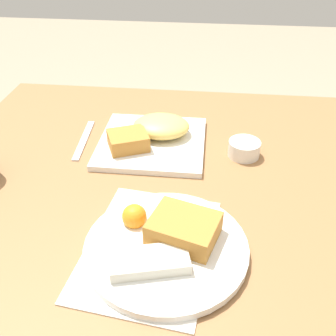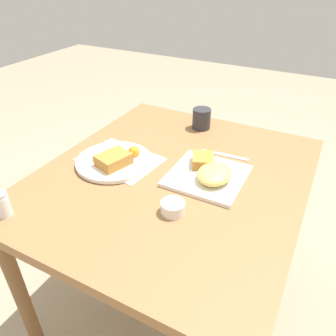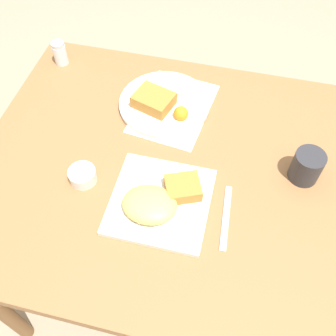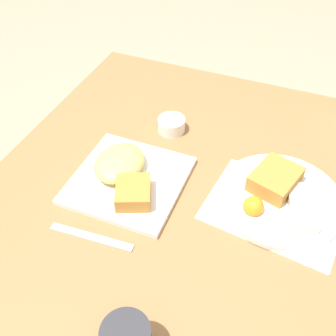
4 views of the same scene
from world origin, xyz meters
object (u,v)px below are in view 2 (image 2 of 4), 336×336
object	(u,v)px
plate_square_near	(209,173)
coffee_mug	(202,119)
butter_knife	(224,155)
sauce_ramekin	(173,207)
salt_shaker	(3,206)
plate_oval_far	(114,159)

from	to	relation	value
plate_square_near	coffee_mug	xyz separation A→B (m)	(0.35, 0.18, 0.02)
butter_knife	coffee_mug	bearing A→B (deg)	-49.79
plate_square_near	sauce_ramekin	size ratio (longest dim) A/B	3.44
plate_square_near	butter_knife	xyz separation A→B (m)	(0.17, 0.00, -0.02)
plate_square_near	sauce_ramekin	world-z (taller)	plate_square_near
plate_square_near	salt_shaker	bearing A→B (deg)	134.77
salt_shaker	butter_knife	distance (m)	0.77
butter_knife	coffee_mug	xyz separation A→B (m)	(0.18, 0.17, 0.04)
plate_oval_far	coffee_mug	world-z (taller)	coffee_mug
sauce_ramekin	butter_knife	distance (m)	0.39
sauce_ramekin	salt_shaker	world-z (taller)	salt_shaker
coffee_mug	plate_square_near	bearing A→B (deg)	-153.12
sauce_ramekin	coffee_mug	bearing A→B (deg)	14.71
salt_shaker	plate_oval_far	bearing A→B (deg)	-17.23
plate_square_near	sauce_ramekin	bearing A→B (deg)	172.43
plate_oval_far	coffee_mug	size ratio (longest dim) A/B	3.11
sauce_ramekin	coffee_mug	size ratio (longest dim) A/B	0.81
sauce_ramekin	plate_oval_far	bearing A→B (deg)	65.47
plate_oval_far	sauce_ramekin	size ratio (longest dim) A/B	3.82
plate_oval_far	sauce_ramekin	xyz separation A→B (m)	(-0.14, -0.31, 0.00)
plate_oval_far	plate_square_near	bearing A→B (deg)	-77.78
butter_knife	plate_oval_far	bearing A→B (deg)	32.18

